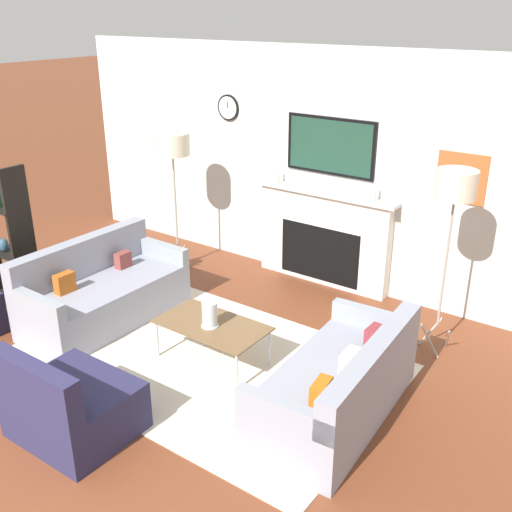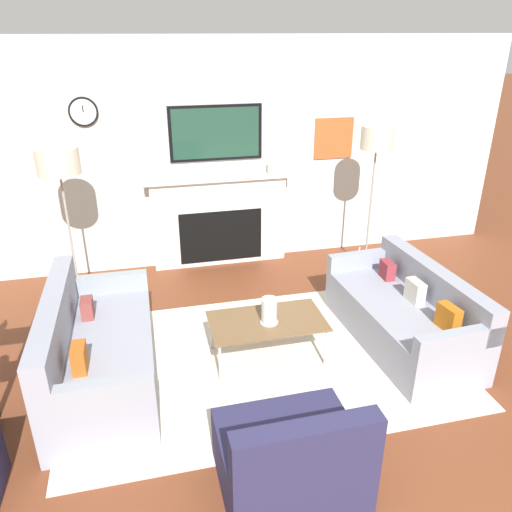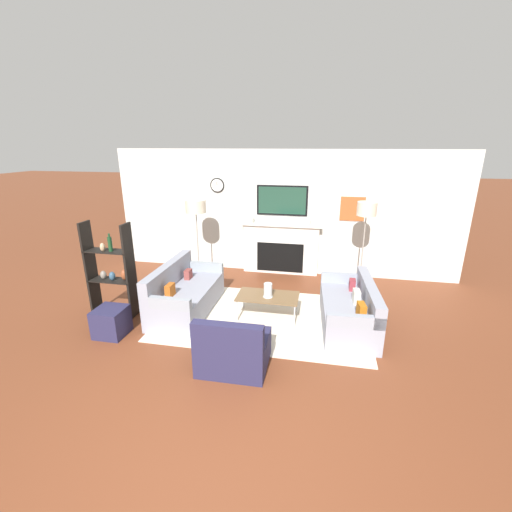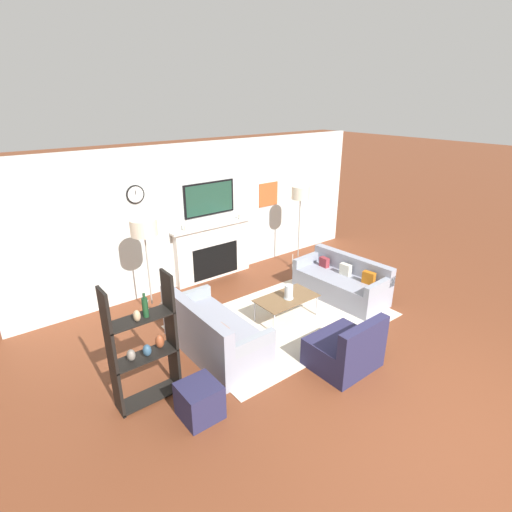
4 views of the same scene
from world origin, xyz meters
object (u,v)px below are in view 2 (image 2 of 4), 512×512
object	(u,v)px
couch_left	(97,355)
armchair	(291,460)
floor_lamp_left	(58,163)
couch_right	(405,315)
hurricane_candle	(269,312)
floor_lamp_right	(377,141)
coffee_table	(267,323)

from	to	relation	value
couch_left	armchair	xyz separation A→B (m)	(1.24, -1.40, -0.04)
couch_left	floor_lamp_left	xyz separation A→B (m)	(-0.27, 1.46, 1.27)
armchair	floor_lamp_left	bearing A→B (deg)	117.93
couch_right	floor_lamp_left	distance (m)	3.63
armchair	couch_left	bearing A→B (deg)	131.64
hurricane_candle	floor_lamp_right	distance (m)	2.44
couch_right	floor_lamp_right	distance (m)	2.00
couch_left	hurricane_candle	xyz separation A→B (m)	(1.47, 0.00, 0.20)
couch_left	coffee_table	xyz separation A→B (m)	(1.46, 0.04, 0.07)
couch_right	hurricane_candle	distance (m)	1.35
armchair	floor_lamp_left	size ratio (longest dim) A/B	0.52
armchair	hurricane_candle	world-z (taller)	armchair
coffee_table	floor_lamp_right	world-z (taller)	floor_lamp_right
couch_right	floor_lamp_left	size ratio (longest dim) A/B	1.00
couch_left	coffee_table	size ratio (longest dim) A/B	1.70
hurricane_candle	coffee_table	bearing A→B (deg)	101.58
couch_right	coffee_table	distance (m)	1.34
couch_left	armchair	bearing A→B (deg)	-48.36
couch_right	floor_lamp_left	xyz separation A→B (m)	(-3.07, 1.46, 1.29)
couch_left	floor_lamp_right	size ratio (longest dim) A/B	0.97
floor_lamp_right	floor_lamp_left	bearing A→B (deg)	180.00
couch_left	floor_lamp_left	world-z (taller)	floor_lamp_left
armchair	coffee_table	bearing A→B (deg)	81.35
coffee_table	floor_lamp_left	bearing A→B (deg)	140.74
floor_lamp_left	couch_left	bearing A→B (deg)	-79.47
coffee_table	hurricane_candle	size ratio (longest dim) A/B	4.29
couch_right	armchair	distance (m)	2.09
couch_left	floor_lamp_left	size ratio (longest dim) A/B	1.01
couch_left	couch_right	bearing A→B (deg)	0.03
floor_lamp_left	armchair	bearing A→B (deg)	-62.07
coffee_table	floor_lamp_right	size ratio (longest dim) A/B	0.57
couch_right	floor_lamp_left	world-z (taller)	floor_lamp_left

